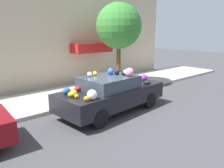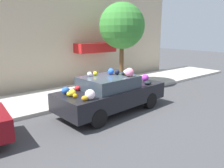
{
  "view_description": "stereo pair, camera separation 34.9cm",
  "coord_description": "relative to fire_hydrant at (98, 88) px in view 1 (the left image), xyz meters",
  "views": [
    {
      "loc": [
        -5.44,
        -6.41,
        3.08
      ],
      "look_at": [
        0.0,
        -0.2,
        1.12
      ],
      "focal_mm": 35.0,
      "sensor_mm": 36.0,
      "label": 1
    },
    {
      "loc": [
        -5.17,
        -6.64,
        3.08
      ],
      "look_at": [
        0.0,
        -0.2,
        1.12
      ],
      "focal_mm": 35.0,
      "sensor_mm": 36.0,
      "label": 2
    }
  ],
  "objects": [
    {
      "name": "street_tree",
      "position": [
        2.27,
        1.04,
        2.92
      ],
      "size": [
        2.51,
        2.51,
        4.53
      ],
      "color": "brown",
      "rests_on": "sidewalk_curb"
    },
    {
      "name": "ground_plane",
      "position": [
        -0.72,
        -1.61,
        -0.49
      ],
      "size": [
        60.0,
        60.0,
        0.0
      ],
      "primitive_type": "plane",
      "color": "#424244"
    },
    {
      "name": "sidewalk_curb",
      "position": [
        -0.72,
        1.09,
        -0.42
      ],
      "size": [
        24.0,
        3.2,
        0.14
      ],
      "color": "#B2ADA3",
      "rests_on": "ground"
    },
    {
      "name": "fire_hydrant",
      "position": [
        0.0,
        0.0,
        0.0
      ],
      "size": [
        0.2,
        0.2,
        0.7
      ],
      "color": "#B2B2B7",
      "rests_on": "sidewalk_curb"
    },
    {
      "name": "building_facade",
      "position": [
        -0.62,
        3.32,
        2.29
      ],
      "size": [
        18.0,
        1.2,
        5.6
      ],
      "color": "#C6B293",
      "rests_on": "ground"
    },
    {
      "name": "art_car",
      "position": [
        -0.75,
        -1.82,
        0.29
      ],
      "size": [
        4.64,
        2.16,
        1.77
      ],
      "rotation": [
        0.0,
        0.0,
        0.08
      ],
      "color": "black",
      "rests_on": "ground"
    }
  ]
}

